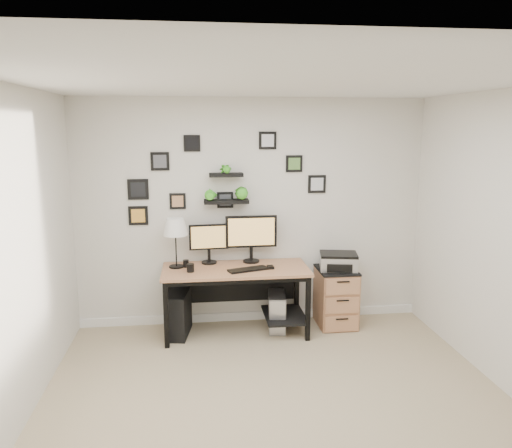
{
  "coord_description": "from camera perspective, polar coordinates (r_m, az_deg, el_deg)",
  "views": [
    {
      "loc": [
        -0.64,
        -3.63,
        2.29
      ],
      "look_at": [
        0.03,
        1.83,
        1.2
      ],
      "focal_mm": 35.0,
      "sensor_mm": 36.0,
      "label": 1
    }
  ],
  "objects": [
    {
      "name": "table_lamp",
      "position": [
        5.49,
        -9.2,
        -0.45
      ],
      "size": [
        0.27,
        0.27,
        0.55
      ],
      "color": "black",
      "rests_on": "desk"
    },
    {
      "name": "mouse",
      "position": [
        5.48,
        1.67,
        -4.94
      ],
      "size": [
        0.07,
        0.1,
        0.03
      ],
      "primitive_type": "cube",
      "rotation": [
        0.0,
        0.0,
        0.1
      ],
      "color": "black",
      "rests_on": "desk"
    },
    {
      "name": "pc_tower_black",
      "position": [
        5.67,
        -8.87,
        -10.04
      ],
      "size": [
        0.29,
        0.52,
        0.49
      ],
      "primitive_type": "cube",
      "rotation": [
        0.0,
        0.0,
        -0.16
      ],
      "color": "black",
      "rests_on": "ground"
    },
    {
      "name": "room",
      "position": [
        6.08,
        -0.42,
        -10.42
      ],
      "size": [
        4.0,
        4.0,
        4.0
      ],
      "color": "tan",
      "rests_on": "ground"
    },
    {
      "name": "pen_cup",
      "position": [
        5.57,
        -8.01,
        -4.5
      ],
      "size": [
        0.06,
        0.06,
        0.08
      ],
      "primitive_type": "cylinder",
      "color": "black",
      "rests_on": "desk"
    },
    {
      "name": "pc_tower_grey",
      "position": [
        5.76,
        2.39,
        -9.97
      ],
      "size": [
        0.23,
        0.44,
        0.42
      ],
      "color": "gray",
      "rests_on": "ground"
    },
    {
      "name": "wall_decor",
      "position": [
        5.6,
        -3.83,
        4.68
      ],
      "size": [
        2.25,
        0.18,
        1.03
      ],
      "color": "black",
      "rests_on": "ground"
    },
    {
      "name": "printer",
      "position": [
        5.78,
        9.4,
        -4.23
      ],
      "size": [
        0.47,
        0.4,
        0.19
      ],
      "color": "silver",
      "rests_on": "file_cabinet"
    },
    {
      "name": "mug",
      "position": [
        5.39,
        -7.5,
        -4.99
      ],
      "size": [
        0.08,
        0.08,
        0.09
      ],
      "primitive_type": "cylinder",
      "color": "black",
      "rests_on": "desk"
    },
    {
      "name": "monitor_right",
      "position": [
        5.65,
        -0.55,
        -1.24
      ],
      "size": [
        0.58,
        0.19,
        0.54
      ],
      "color": "black",
      "rests_on": "desk"
    },
    {
      "name": "desk",
      "position": [
        5.57,
        -2.0,
        -6.18
      ],
      "size": [
        1.6,
        0.7,
        0.75
      ],
      "color": "#B37B55",
      "rests_on": "ground"
    },
    {
      "name": "monitor_left",
      "position": [
        5.64,
        -5.41,
        -1.91
      ],
      "size": [
        0.44,
        0.19,
        0.45
      ],
      "color": "black",
      "rests_on": "desk"
    },
    {
      "name": "file_cabinet",
      "position": [
        5.91,
        9.12,
        -8.23
      ],
      "size": [
        0.43,
        0.53,
        0.67
      ],
      "color": "#B37B55",
      "rests_on": "ground"
    },
    {
      "name": "keyboard",
      "position": [
        5.4,
        -0.93,
        -5.22
      ],
      "size": [
        0.46,
        0.26,
        0.02
      ],
      "primitive_type": "cube",
      "rotation": [
        0.0,
        0.0,
        0.31
      ],
      "color": "black",
      "rests_on": "desk"
    }
  ]
}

